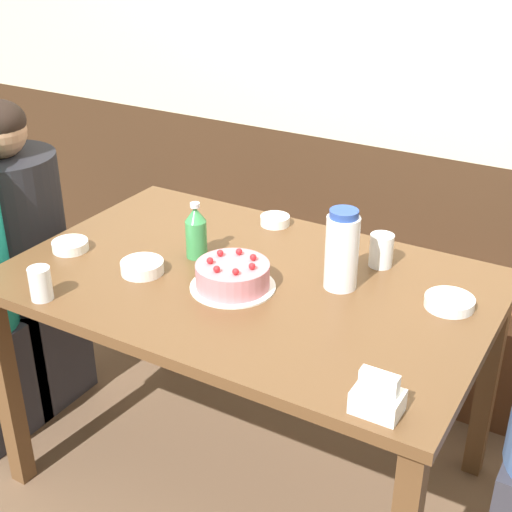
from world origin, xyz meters
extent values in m
plane|color=brown|center=(0.00, 0.00, 0.00)|extent=(12.00, 12.00, 0.00)
cube|color=#3D2819|center=(0.00, 1.05, 0.45)|extent=(4.80, 0.04, 0.90)
cube|color=#56331E|center=(0.00, 0.83, 0.22)|extent=(2.01, 0.38, 0.43)
cube|color=brown|center=(0.00, 0.00, 0.76)|extent=(1.44, 0.93, 0.03)
cube|color=brown|center=(-0.67, -0.41, 0.37)|extent=(0.06, 0.06, 0.74)
cube|color=brown|center=(-0.67, 0.41, 0.37)|extent=(0.06, 0.06, 0.74)
cube|color=brown|center=(0.67, 0.41, 0.37)|extent=(0.06, 0.06, 0.74)
cylinder|color=white|center=(-0.01, -0.08, 0.78)|extent=(0.25, 0.25, 0.01)
cylinder|color=#C67A84|center=(-0.01, -0.08, 0.82)|extent=(0.22, 0.22, 0.07)
sphere|color=red|center=(0.03, -0.13, 0.87)|extent=(0.02, 0.02, 0.02)
sphere|color=red|center=(0.06, -0.07, 0.87)|extent=(0.02, 0.02, 0.02)
sphere|color=red|center=(0.03, -0.02, 0.87)|extent=(0.02, 0.02, 0.02)
sphere|color=red|center=(-0.03, -0.01, 0.87)|extent=(0.02, 0.02, 0.02)
sphere|color=red|center=(-0.07, -0.05, 0.87)|extent=(0.02, 0.02, 0.02)
sphere|color=red|center=(-0.07, -0.11, 0.87)|extent=(0.02, 0.02, 0.02)
sphere|color=red|center=(-0.02, -0.14, 0.87)|extent=(0.02, 0.02, 0.02)
cylinder|color=white|center=(0.26, 0.09, 0.89)|extent=(0.10, 0.10, 0.22)
cylinder|color=#28479E|center=(0.26, 0.09, 1.01)|extent=(0.08, 0.08, 0.02)
cylinder|color=#388E4C|center=(-0.22, 0.04, 0.84)|extent=(0.07, 0.07, 0.12)
cone|color=#388E4C|center=(-0.22, 0.04, 0.93)|extent=(0.07, 0.07, 0.05)
cylinder|color=silver|center=(-0.22, 0.04, 0.96)|extent=(0.03, 0.03, 0.01)
cube|color=white|center=(0.57, -0.39, 0.81)|extent=(0.11, 0.08, 0.05)
cube|color=white|center=(0.57, -0.39, 0.86)|extent=(0.09, 0.03, 0.05)
cylinder|color=white|center=(0.57, 0.14, 0.79)|extent=(0.14, 0.14, 0.03)
cylinder|color=white|center=(-0.30, -0.14, 0.80)|extent=(0.13, 0.13, 0.04)
cylinder|color=white|center=(-0.12, 0.38, 0.80)|extent=(0.10, 0.10, 0.03)
cylinder|color=white|center=(-0.60, -0.13, 0.80)|extent=(0.12, 0.12, 0.03)
cylinder|color=silver|center=(0.31, 0.27, 0.83)|extent=(0.07, 0.07, 0.10)
cylinder|color=silver|center=(-0.45, -0.41, 0.83)|extent=(0.06, 0.06, 0.10)
cube|color=#33333D|center=(-0.98, -0.03, 0.23)|extent=(0.34, 0.30, 0.45)
cylinder|color=black|center=(-0.98, -0.03, 0.73)|extent=(0.36, 0.36, 0.56)
camera|label=1|loc=(0.97, -1.62, 1.81)|focal=50.00mm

